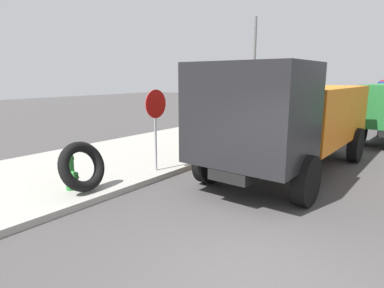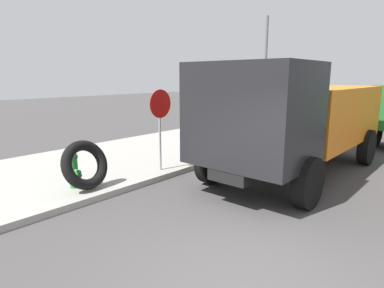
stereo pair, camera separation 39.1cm
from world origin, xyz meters
The scene contains 7 objects.
ground_plane centered at (0.00, 0.00, 0.00)m, with size 80.00×80.00×0.00m, color #423F3F.
sidewalk_curb centered at (0.00, 6.50, 0.07)m, with size 36.00×5.00×0.15m, color #99968E.
fire_hydrant centered at (0.34, 4.87, 0.60)m, with size 0.24×0.54×0.85m.
loose_tire centered at (0.46, 4.55, 0.73)m, with size 1.15×1.15×0.24m, color black.
stop_sign centered at (2.69, 4.40, 1.69)m, with size 0.76×0.08×2.22m.
dump_truck_orange centered at (5.17, 1.64, 1.61)m, with size 7.02×2.86×3.00m.
street_light_pole centered at (9.72, 5.10, 2.69)m, with size 0.12×0.12×5.07m, color #595B5E.
Camera 1 is at (-3.62, -1.66, 2.69)m, focal length 30.45 mm.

